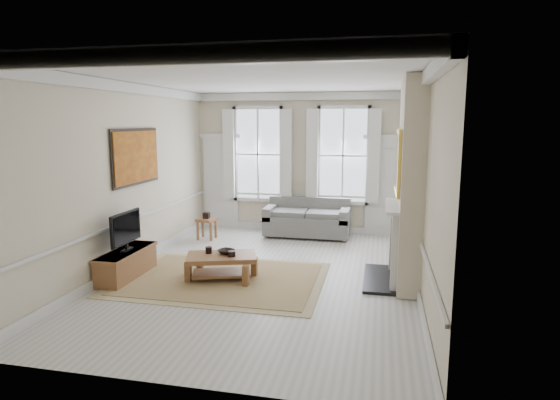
% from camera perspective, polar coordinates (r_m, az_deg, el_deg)
% --- Properties ---
extents(floor, '(7.20, 7.20, 0.00)m').
position_cam_1_polar(floor, '(8.41, -1.84, -9.21)').
color(floor, '#B7B5AD').
rests_on(floor, ground).
extents(ceiling, '(7.20, 7.20, 0.00)m').
position_cam_1_polar(ceiling, '(7.99, -1.98, 14.55)').
color(ceiling, white).
rests_on(ceiling, back_wall).
extents(back_wall, '(5.20, 0.00, 5.20)m').
position_cam_1_polar(back_wall, '(11.53, 2.47, 4.53)').
color(back_wall, beige).
rests_on(back_wall, floor).
extents(left_wall, '(0.00, 7.20, 7.20)m').
position_cam_1_polar(left_wall, '(9.02, -18.17, 2.68)').
color(left_wall, beige).
rests_on(left_wall, floor).
extents(right_wall, '(0.00, 7.20, 7.20)m').
position_cam_1_polar(right_wall, '(7.81, 16.93, 1.77)').
color(right_wall, beige).
rests_on(right_wall, floor).
extents(window_left, '(1.26, 0.20, 2.20)m').
position_cam_1_polar(window_left, '(11.69, -2.67, 5.58)').
color(window_left, '#B2BCC6').
rests_on(window_left, back_wall).
extents(window_right, '(1.26, 0.20, 2.20)m').
position_cam_1_polar(window_right, '(11.34, 7.69, 5.39)').
color(window_right, '#B2BCC6').
rests_on(window_right, back_wall).
extents(door_left, '(0.90, 0.08, 2.30)m').
position_cam_1_polar(door_left, '(12.07, -7.23, 2.06)').
color(door_left, silver).
rests_on(door_left, floor).
extents(door_right, '(0.90, 0.08, 2.30)m').
position_cam_1_polar(door_right, '(11.39, 12.63, 1.46)').
color(door_right, silver).
rests_on(door_right, floor).
extents(painting, '(0.05, 1.66, 1.06)m').
position_cam_1_polar(painting, '(9.22, -17.13, 5.07)').
color(painting, '#C57A21').
rests_on(painting, left_wall).
extents(chimney_breast, '(0.35, 1.70, 3.38)m').
position_cam_1_polar(chimney_breast, '(8.00, 15.57, 2.00)').
color(chimney_breast, beige).
rests_on(chimney_breast, floor).
extents(hearth, '(0.55, 1.50, 0.05)m').
position_cam_1_polar(hearth, '(8.36, 12.11, -9.35)').
color(hearth, black).
rests_on(hearth, floor).
extents(fireplace, '(0.21, 1.45, 1.33)m').
position_cam_1_polar(fireplace, '(8.16, 13.68, -4.69)').
color(fireplace, silver).
rests_on(fireplace, floor).
extents(mirror, '(0.06, 1.26, 1.06)m').
position_cam_1_polar(mirror, '(7.95, 14.13, 4.56)').
color(mirror, gold).
rests_on(mirror, chimney_breast).
extents(sofa, '(1.98, 0.97, 0.89)m').
position_cam_1_polar(sofa, '(11.20, 3.38, -2.50)').
color(sofa, '#61615F').
rests_on(sofa, floor).
extents(side_table, '(0.47, 0.47, 0.49)m').
position_cam_1_polar(side_table, '(10.99, -8.93, -2.77)').
color(side_table, brown).
rests_on(side_table, floor).
extents(rug, '(3.50, 2.60, 0.02)m').
position_cam_1_polar(rug, '(8.27, -7.09, -9.51)').
color(rug, '#9D8351').
rests_on(rug, floor).
extents(coffee_table, '(1.33, 1.02, 0.44)m').
position_cam_1_polar(coffee_table, '(8.16, -7.14, -7.19)').
color(coffee_table, brown).
rests_on(coffee_table, rug).
extents(ceramic_pot_a, '(0.11, 0.11, 0.11)m').
position_cam_1_polar(ceramic_pot_a, '(8.25, -8.69, -6.06)').
color(ceramic_pot_a, black).
rests_on(ceramic_pot_a, coffee_table).
extents(ceramic_pot_b, '(0.13, 0.13, 0.09)m').
position_cam_1_polar(ceramic_pot_b, '(8.02, -5.92, -6.53)').
color(ceramic_pot_b, black).
rests_on(ceramic_pot_b, coffee_table).
extents(bowl, '(0.37, 0.37, 0.07)m').
position_cam_1_polar(bowl, '(8.21, -6.59, -6.26)').
color(bowl, black).
rests_on(bowl, coffee_table).
extents(tv_stand, '(0.44, 1.37, 0.49)m').
position_cam_1_polar(tv_stand, '(8.66, -18.19, -7.42)').
color(tv_stand, brown).
rests_on(tv_stand, floor).
extents(tv, '(0.08, 0.90, 0.68)m').
position_cam_1_polar(tv, '(8.49, -18.28, -3.29)').
color(tv, black).
rests_on(tv, tv_stand).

